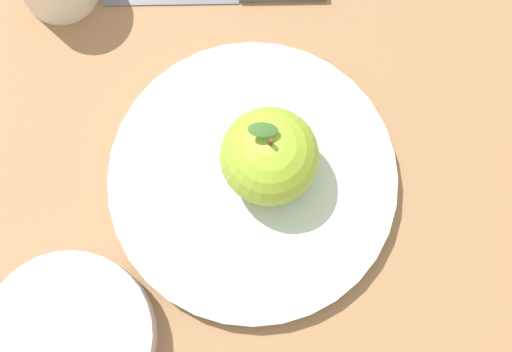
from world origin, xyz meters
TOP-DOWN VIEW (x-y plane):
  - ground_plane at (0.00, 0.00)m, footprint 2.40×2.40m
  - dinner_plate at (-0.02, -0.00)m, footprint 0.25×0.25m
  - apple at (-0.02, -0.02)m, footprint 0.08×0.08m
  - side_bowl at (-0.05, 0.20)m, footprint 0.14×0.14m

SIDE VIEW (x-z plane):
  - ground_plane at x=0.00m, z-range 0.00..0.00m
  - dinner_plate at x=-0.02m, z-range 0.00..0.02m
  - side_bowl at x=-0.05m, z-range 0.00..0.04m
  - apple at x=-0.02m, z-range 0.01..0.11m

